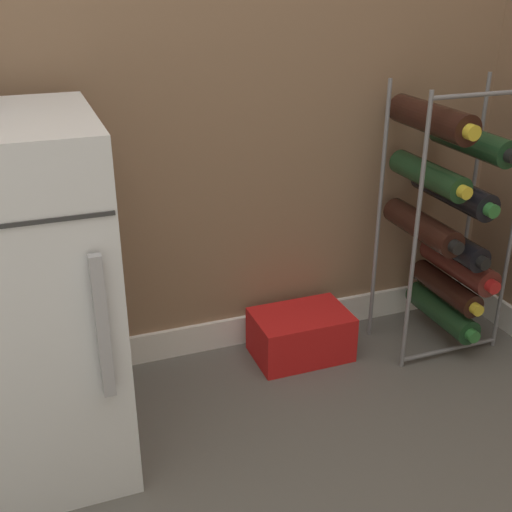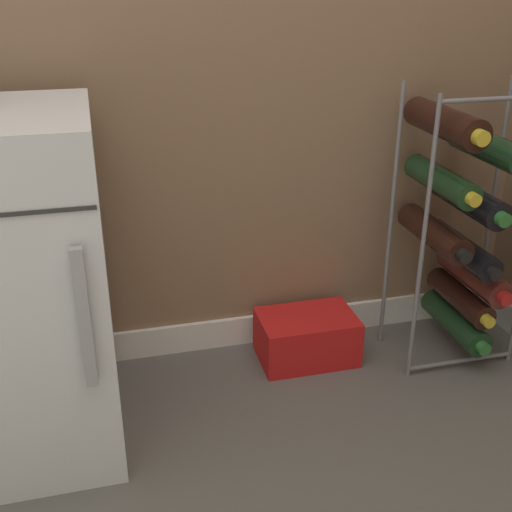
# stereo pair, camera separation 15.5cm
# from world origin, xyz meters

# --- Properties ---
(mini_fridge) EXTENTS (0.46, 0.49, 0.80)m
(mini_fridge) POSITION_xyz_m (-0.45, 0.39, 0.40)
(mini_fridge) COLOR silver
(mini_fridge) RESTS_ON ground_plane
(wine_rack) EXTENTS (0.34, 0.33, 0.80)m
(wine_rack) POSITION_xyz_m (0.75, 0.48, 0.41)
(wine_rack) COLOR slate
(wine_rack) RESTS_ON ground_plane
(soda_box) EXTENTS (0.28, 0.19, 0.14)m
(soda_box) POSITION_xyz_m (0.34, 0.55, 0.07)
(soda_box) COLOR red
(soda_box) RESTS_ON ground_plane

